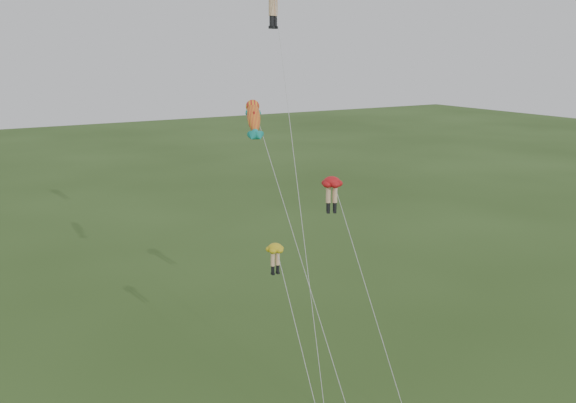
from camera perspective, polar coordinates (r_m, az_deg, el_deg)
legs_kite_red_mid at (r=39.19m, az=4.02°, el=1.18°), size 1.77×9.45×12.07m
legs_kite_yellow at (r=34.48m, az=-0.98°, el=-5.00°), size 1.40×7.25×9.47m
fish_kite at (r=39.31m, az=-3.02°, el=7.42°), size 1.88×12.21×16.83m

